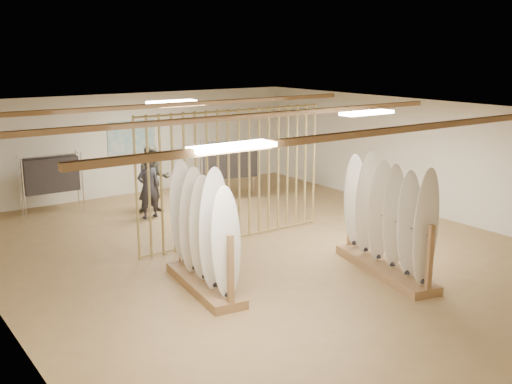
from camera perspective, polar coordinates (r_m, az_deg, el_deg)
floor at (r=12.26m, az=0.00°, el=-5.46°), size 12.00×12.00×0.00m
ceiling at (r=11.65m, az=0.00°, el=7.67°), size 12.00×12.00×0.00m
wall_back at (r=17.05m, az=-11.77°, el=4.49°), size 12.00×0.00×12.00m
wall_right at (r=15.27m, az=15.53°, el=3.26°), size 0.00×12.00×12.00m
ceiling_slats at (r=11.66m, az=0.00°, el=7.28°), size 9.50×6.12×0.10m
light_panels at (r=11.66m, az=0.00°, el=7.38°), size 1.20×0.35×0.06m
bamboo_partition at (r=12.53m, az=-2.12°, el=1.59°), size 4.45×0.05×2.78m
poster at (r=17.00m, az=-11.78°, el=5.15°), size 1.40×0.03×0.90m
rack_left at (r=10.10m, az=-5.02°, el=-5.44°), size 0.85×2.25×2.09m
rack_right at (r=11.05m, az=12.29°, el=-4.04°), size 1.15×2.64×2.08m
clothing_rack_a at (r=15.47m, az=-18.95°, el=1.55°), size 1.40×0.39×1.50m
clothing_rack_b at (r=16.10m, az=-2.46°, el=3.05°), size 1.50×0.69×1.64m
shopper_a at (r=14.51m, az=-10.23°, el=0.87°), size 0.65×0.45×1.73m
shopper_b at (r=14.99m, az=-9.76°, el=1.64°), size 1.11×0.99×1.91m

